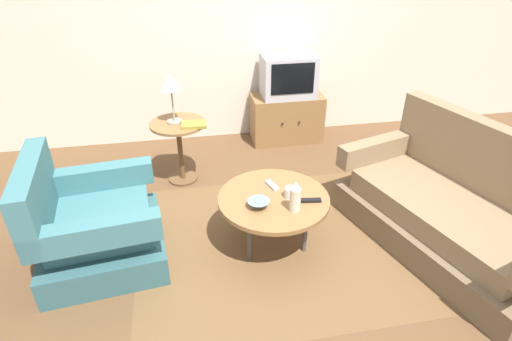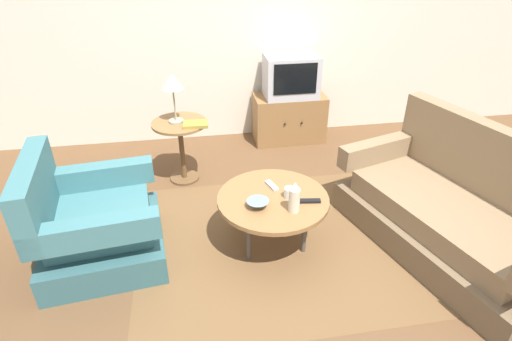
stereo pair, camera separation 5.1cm
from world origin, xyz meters
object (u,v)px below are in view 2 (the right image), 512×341
(television, at_px, (291,76))
(mug, at_px, (290,193))
(table_lamp, at_px, (172,84))
(bowl, at_px, (258,204))
(side_table, at_px, (181,139))
(tv_remote_silver, at_px, (272,185))
(book, at_px, (195,124))
(armchair, at_px, (93,226))
(tv_stand, at_px, (289,118))
(couch, at_px, (454,214))
(coffee_table, at_px, (273,201))
(tv_remote_dark, at_px, (310,201))
(vase, at_px, (294,197))

(television, relative_size, mug, 4.63)
(television, distance_m, mug, 1.95)
(table_lamp, height_order, bowl, table_lamp)
(side_table, distance_m, bowl, 1.36)
(tv_remote_silver, xyz_separation_m, book, (-0.56, 0.87, 0.19))
(armchair, relative_size, tv_stand, 1.19)
(couch, height_order, coffee_table, couch)
(couch, bearing_deg, television, 3.96)
(tv_stand, height_order, mug, tv_stand)
(tv_stand, bearing_deg, couch, -69.05)
(coffee_table, distance_m, tv_remote_silver, 0.16)
(tv_stand, xyz_separation_m, tv_remote_dark, (-0.32, -1.97, 0.18))
(tv_stand, bearing_deg, armchair, -137.06)
(coffee_table, height_order, vase, vase)
(tv_remote_dark, bearing_deg, bowl, 7.79)
(couch, distance_m, coffee_table, 1.41)
(armchair, bearing_deg, tv_remote_dark, 77.54)
(vase, xyz_separation_m, book, (-0.65, 1.22, 0.08))
(mug, bearing_deg, side_table, 125.13)
(coffee_table, height_order, table_lamp, table_lamp)
(couch, relative_size, table_lamp, 4.08)
(armchair, bearing_deg, book, 132.82)
(table_lamp, height_order, tv_remote_dark, table_lamp)
(side_table, height_order, bowl, side_table)
(side_table, height_order, tv_remote_dark, side_table)
(television, relative_size, tv_remote_dark, 3.56)
(bowl, height_order, book, book)
(couch, xyz_separation_m, tv_stand, (-0.81, 2.12, -0.03))
(tv_remote_silver, bearing_deg, table_lamp, -161.24)
(side_table, relative_size, tv_remote_silver, 4.01)
(side_table, height_order, table_lamp, table_lamp)
(table_lamp, bearing_deg, coffee_table, -57.97)
(armchair, relative_size, vase, 4.03)
(tv_remote_silver, bearing_deg, tv_remote_dark, 24.81)
(bowl, relative_size, book, 0.70)
(book, bearing_deg, tv_stand, 40.67)
(armchair, bearing_deg, coffee_table, 80.84)
(television, relative_size, vase, 2.46)
(mug, bearing_deg, television, 76.46)
(side_table, relative_size, vase, 2.60)
(side_table, relative_size, tv_stand, 0.76)
(television, relative_size, tv_remote_silver, 3.80)
(coffee_table, bearing_deg, tv_stand, 72.87)
(armchair, height_order, tv_remote_silver, armchair)
(armchair, relative_size, tv_remote_dark, 5.82)
(bowl, bearing_deg, book, 109.42)
(couch, relative_size, side_table, 3.04)
(armchair, distance_m, television, 2.68)
(tv_remote_dark, bearing_deg, television, -91.38)
(couch, distance_m, television, 2.31)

